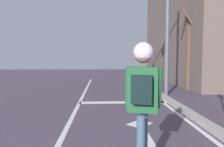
{
  "coord_description": "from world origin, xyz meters",
  "views": [
    {
      "loc": [
        0.63,
        -0.28,
        1.66
      ],
      "look_at": [
        0.88,
        5.42,
        1.23
      ],
      "focal_mm": 35.23,
      "sensor_mm": 36.0,
      "label": 1
    }
  ],
  "objects": [
    {
      "name": "roadside_tree",
      "position": [
        5.04,
        10.71,
        1.85
      ],
      "size": [
        1.22,
        1.13,
        4.11
      ],
      "color": "brown",
      "rests_on": "ground"
    },
    {
      "name": "lane_line_center",
      "position": [
        -0.21,
        6.0,
        0.0
      ],
      "size": [
        0.12,
        20.0,
        0.01
      ],
      "primitive_type": "cube",
      "color": "silver",
      "rests_on": "ground"
    },
    {
      "name": "skater",
      "position": [
        1.16,
        2.56,
        1.22
      ],
      "size": [
        0.47,
        0.64,
        1.77
      ],
      "color": "#3C5369",
      "rests_on": "skateboard"
    },
    {
      "name": "building_block",
      "position": [
        9.13,
        15.1,
        3.86
      ],
      "size": [
        8.25,
        11.91,
        7.71
      ],
      "primitive_type": "cube",
      "color": "#61524B",
      "rests_on": "ground"
    },
    {
      "name": "curb_strip",
      "position": [
        3.1,
        6.0,
        0.07
      ],
      "size": [
        0.24,
        24.0,
        0.14
      ],
      "primitive_type": "cube",
      "color": "#A0958E",
      "rests_on": "ground"
    },
    {
      "name": "stop_bar",
      "position": [
        1.4,
        7.66,
        0.0
      ],
      "size": [
        3.21,
        0.4,
        0.01
      ],
      "primitive_type": "cube",
      "color": "silver",
      "rests_on": "ground"
    },
    {
      "name": "lane_line_curbside",
      "position": [
        2.85,
        6.0,
        0.0
      ],
      "size": [
        0.12,
        20.0,
        0.01
      ],
      "primitive_type": "cube",
      "color": "silver",
      "rests_on": "ground"
    },
    {
      "name": "traffic_signal_mast",
      "position": [
        2.3,
        9.16,
        4.04
      ],
      "size": [
        4.55,
        0.34,
        5.77
      ],
      "color": "#575862",
      "rests_on": "ground"
    },
    {
      "name": "lane_arrow_head",
      "position": [
        1.56,
        5.05,
        0.0
      ],
      "size": [
        0.71,
        0.71,
        0.01
      ],
      "primitive_type": "cube",
      "rotation": [
        0.0,
        0.0,
        0.79
      ],
      "color": "silver",
      "rests_on": "ground"
    },
    {
      "name": "lane_arrow_stem",
      "position": [
        1.56,
        4.2,
        0.0
      ],
      "size": [
        0.16,
        1.4,
        0.01
      ],
      "primitive_type": "cube",
      "color": "silver",
      "rests_on": "ground"
    }
  ]
}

